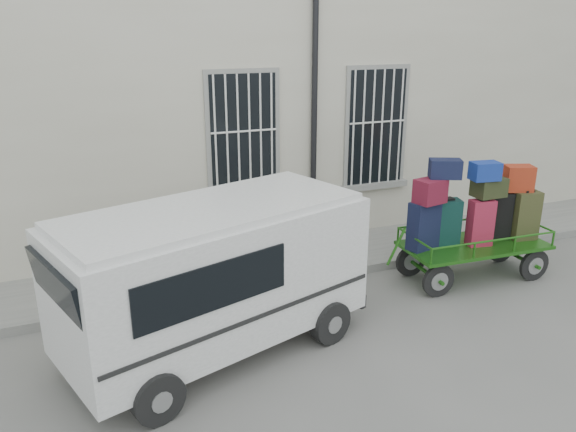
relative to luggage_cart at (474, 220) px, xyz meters
The scene contains 5 objects.
ground 3.07m from the luggage_cart, 168.86° to the right, with size 80.00×80.00×0.00m, color #60605C.
building 6.02m from the luggage_cart, 119.78° to the left, with size 24.00×5.15×6.00m.
sidewalk 3.41m from the luggage_cart, 149.85° to the left, with size 24.00×1.70×0.15m, color slate.
luggage_cart is the anchor object (origin of this frame).
van 4.65m from the luggage_cart, behind, with size 4.28×2.79×2.01m.
Camera 1 is at (-3.36, -6.47, 4.09)m, focal length 35.00 mm.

